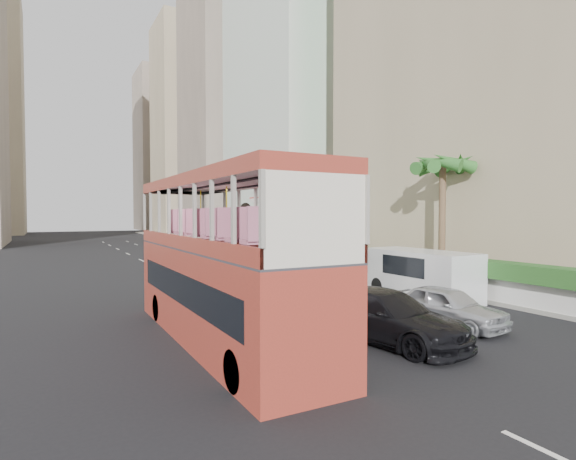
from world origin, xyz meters
TOP-DOWN VIEW (x-y plane):
  - ground_plane at (0.00, 0.00)m, footprint 200.00×200.00m
  - double_decker_bus at (-6.00, 0.00)m, footprint 2.50×11.00m
  - car_silver_lane_a at (-1.95, 4.03)m, footprint 1.72×4.83m
  - car_silver_lane_b at (1.41, -2.11)m, footprint 2.23×4.32m
  - car_black at (-1.65, -2.51)m, footprint 3.18×5.70m
  - van_asset at (0.81, 15.81)m, footprint 2.61×4.48m
  - minibus_near at (1.19, 7.01)m, footprint 3.05×6.84m
  - minibus_far at (4.15, 14.05)m, footprint 2.71×6.80m
  - panel_van_near at (4.54, 2.28)m, footprint 2.27×5.52m
  - panel_van_far at (3.80, 20.90)m, footprint 2.38×5.51m
  - sidewalk at (9.00, 25.00)m, footprint 6.00×120.00m
  - kerb_wall at (6.20, 14.00)m, footprint 0.30×44.00m
  - hedge at (6.20, 14.00)m, footprint 1.10×44.00m
  - palm_tree at (7.80, 4.00)m, footprint 0.36×0.36m
  - shell_station at (10.00, 23.00)m, footprint 6.50×8.00m
  - tower_stripe at (18.00, 34.00)m, footprint 16.00×18.00m
  - tower_mid at (18.00, 58.00)m, footprint 16.00×16.00m
  - tower_far_a at (17.00, 82.00)m, footprint 14.00×14.00m
  - tower_far_b at (17.00, 104.00)m, footprint 14.00×14.00m

SIDE VIEW (x-z plane):
  - ground_plane at x=0.00m, z-range 0.00..0.00m
  - car_silver_lane_a at x=-1.95m, z-range -0.79..0.79m
  - car_silver_lane_b at x=1.41m, z-range -0.70..0.70m
  - car_black at x=-1.65m, z-range -0.78..0.78m
  - van_asset at x=0.81m, z-range -0.59..0.59m
  - sidewalk at x=9.00m, z-range 0.00..0.18m
  - kerb_wall at x=6.20m, z-range 0.18..1.18m
  - panel_van_far at x=3.80m, z-range 0.00..2.17m
  - panel_van_near at x=4.54m, z-range 0.00..2.20m
  - minibus_near at x=1.19m, z-range 0.00..2.93m
  - minibus_far at x=4.15m, z-range 0.00..2.95m
  - hedge at x=6.20m, z-range 1.18..1.88m
  - double_decker_bus at x=-6.00m, z-range 0.00..5.06m
  - shell_station at x=10.00m, z-range 0.00..5.50m
  - palm_tree at x=7.80m, z-range 0.18..6.58m
  - tower_far_b at x=17.00m, z-range 0.00..40.00m
  - tower_far_a at x=17.00m, z-range 0.00..44.00m
  - tower_mid at x=18.00m, z-range 0.00..50.00m
  - tower_stripe at x=18.00m, z-range 0.00..58.00m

